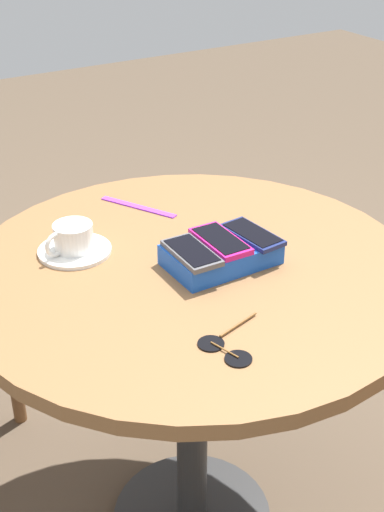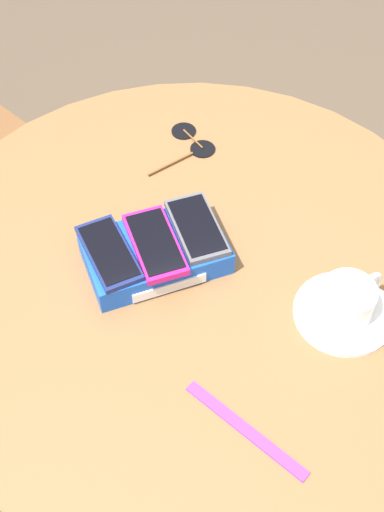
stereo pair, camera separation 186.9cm
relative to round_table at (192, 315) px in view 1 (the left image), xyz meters
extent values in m
cylinder|color=#2D2D2D|center=(0.00, 0.00, -0.24)|extent=(0.07, 0.07, 0.67)
cylinder|color=brown|center=(0.00, 0.00, 0.10)|extent=(0.89, 0.89, 0.03)
cube|color=blue|center=(-0.05, 0.02, 0.14)|extent=(0.21, 0.13, 0.04)
cube|color=white|center=(-0.05, -0.04, 0.13)|extent=(0.12, 0.00, 0.02)
cube|color=navy|center=(-0.12, 0.03, 0.16)|extent=(0.07, 0.14, 0.01)
cube|color=black|center=(-0.12, 0.03, 0.17)|extent=(0.06, 0.13, 0.00)
cube|color=#D11975|center=(-0.05, 0.02, 0.17)|extent=(0.07, 0.14, 0.01)
cube|color=black|center=(-0.05, 0.02, 0.17)|extent=(0.06, 0.12, 0.00)
cube|color=#515156|center=(0.02, 0.03, 0.17)|extent=(0.07, 0.13, 0.01)
cube|color=black|center=(0.02, 0.03, 0.17)|extent=(0.06, 0.12, 0.00)
cylinder|color=white|center=(0.18, -0.16, 0.12)|extent=(0.15, 0.15, 0.01)
cylinder|color=white|center=(0.18, -0.16, 0.15)|extent=(0.08, 0.08, 0.05)
cylinder|color=tan|center=(0.18, -0.16, 0.17)|extent=(0.07, 0.07, 0.00)
torus|color=white|center=(0.22, -0.15, 0.15)|extent=(0.05, 0.02, 0.05)
cube|color=purple|center=(-0.03, -0.28, 0.12)|extent=(0.11, 0.18, 0.00)
cylinder|color=black|center=(0.09, 0.29, 0.12)|extent=(0.04, 0.04, 0.00)
cylinder|color=black|center=(0.11, 0.24, 0.12)|extent=(0.04, 0.04, 0.00)
cylinder|color=brown|center=(0.10, 0.26, 0.12)|extent=(0.02, 0.06, 0.00)
cylinder|color=brown|center=(0.04, 0.22, 0.12)|extent=(0.09, 0.03, 0.00)
cylinder|color=brown|center=(0.24, -0.55, -0.37)|extent=(0.04, 0.04, 0.45)
camera|label=1|loc=(0.62, 1.02, 0.82)|focal=50.00mm
camera|label=2|loc=(-0.23, -0.64, 0.98)|focal=50.00mm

